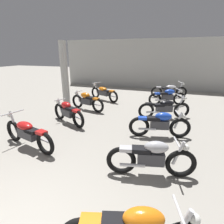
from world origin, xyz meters
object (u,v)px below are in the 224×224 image
Objects in this scene: motorcycle_left_row_1 at (28,133)px; motorcycle_left_row_3 at (87,101)px; motorcycle_right_row_3 at (165,108)px; motorcycle_left_row_4 at (104,93)px; motorcycle_right_row_1 at (151,157)px; motorcycle_right_row_4 at (167,97)px; motorcycle_right_row_5 at (169,90)px; motorcycle_right_row_2 at (160,124)px; motorcycle_left_row_2 at (68,112)px; support_pillar at (65,74)px.

motorcycle_left_row_1 is 1.11× the size of motorcycle_left_row_3.
motorcycle_left_row_3 is 3.56m from motorcycle_right_row_3.
motorcycle_left_row_3 is 0.96× the size of motorcycle_left_row_4.
motorcycle_right_row_1 is 1.05× the size of motorcycle_right_row_4.
motorcycle_left_row_3 is 5.32m from motorcycle_right_row_5.
motorcycle_left_row_1 is 5.75m from motorcycle_left_row_4.
motorcycle_right_row_5 is (0.01, 1.79, -0.01)m from motorcycle_right_row_4.
motorcycle_right_row_1 is 0.92× the size of motorcycle_right_row_5.
motorcycle_right_row_5 reaches higher than motorcycle_right_row_2.
support_pillar is at bearing 124.21° from motorcycle_left_row_2.
motorcycle_right_row_3 reaches higher than motorcycle_right_row_4.
motorcycle_left_row_4 is 3.51m from motorcycle_right_row_4.
motorcycle_left_row_3 is at bearing 132.43° from motorcycle_right_row_1.
motorcycle_left_row_1 is 1.06× the size of motorcycle_left_row_4.
motorcycle_left_row_4 is (-0.01, 3.74, -0.01)m from motorcycle_left_row_2.
motorcycle_right_row_1 is at bearing -41.19° from support_pillar.
motorcycle_right_row_1 is 2.05m from motorcycle_right_row_2.
motorcycle_right_row_3 is at bearing -5.07° from support_pillar.
motorcycle_left_row_3 is at bearing 152.77° from motorcycle_right_row_2.
motorcycle_right_row_5 is at bearing 34.10° from support_pillar.
motorcycle_left_row_1 is 1.10× the size of motorcycle_right_row_1.
motorcycle_right_row_4 is (5.04, 1.62, -1.14)m from support_pillar.
motorcycle_right_row_3 is (3.49, -1.92, 0.00)m from motorcycle_left_row_4.
motorcycle_left_row_2 is at bearing -131.92° from motorcycle_right_row_4.
motorcycle_left_row_3 is 5.24m from motorcycle_right_row_1.
motorcycle_right_row_3 is at bearing -90.34° from motorcycle_right_row_4.
motorcycle_left_row_4 is 1.09× the size of motorcycle_right_row_4.
support_pillar is 5.64m from motorcycle_right_row_2.
motorcycle_right_row_4 is (0.01, 2.07, 0.01)m from motorcycle_right_row_3.
motorcycle_right_row_5 is at bearing 89.65° from motorcycle_right_row_4.
motorcycle_left_row_1 is at bearing -70.83° from support_pillar.
motorcycle_right_row_2 is at bearing 28.90° from motorcycle_left_row_1.
motorcycle_right_row_2 is 1.89m from motorcycle_right_row_3.
motorcycle_right_row_4 is (3.57, 2.13, 0.00)m from motorcycle_left_row_3.
motorcycle_left_row_2 is 3.93m from motorcycle_right_row_3.
support_pillar is 1.72× the size of motorcycle_right_row_4.
motorcycle_right_row_4 is at bearing 89.66° from motorcycle_right_row_3.
motorcycle_right_row_4 is 0.88× the size of motorcycle_right_row_5.
motorcycle_right_row_2 is at bearing -90.57° from motorcycle_right_row_3.
support_pillar is 1.93m from motorcycle_left_row_3.
motorcycle_left_row_1 reaches higher than motorcycle_left_row_3.
motorcycle_left_row_4 and motorcycle_right_row_3 have the same top height.
motorcycle_left_row_2 and motorcycle_right_row_2 have the same top height.
motorcycle_right_row_3 is (3.48, 1.82, -0.01)m from motorcycle_left_row_2.
motorcycle_right_row_2 is at bearing -90.45° from motorcycle_right_row_4.
motorcycle_left_row_4 reaches higher than motorcycle_right_row_2.
motorcycle_right_row_5 is at bearing 58.35° from motorcycle_left_row_2.
motorcycle_right_row_1 is at bearing -90.31° from motorcycle_right_row_4.
motorcycle_right_row_2 is 5.75m from motorcycle_right_row_5.
motorcycle_left_row_2 is at bearing 148.63° from motorcycle_right_row_1.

